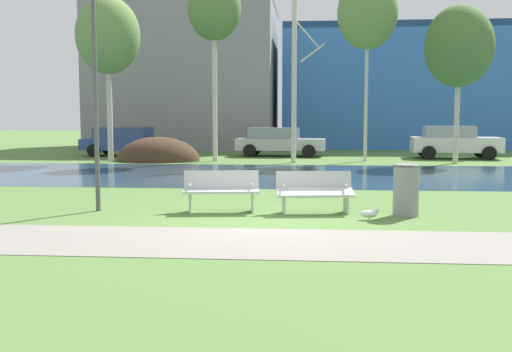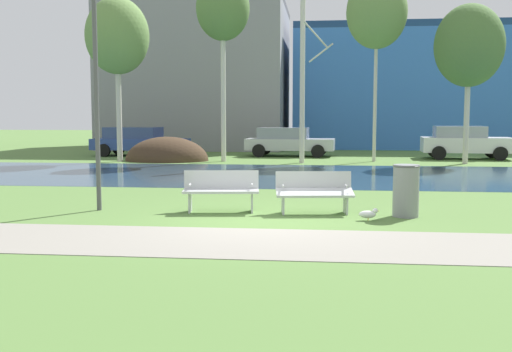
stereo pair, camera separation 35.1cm
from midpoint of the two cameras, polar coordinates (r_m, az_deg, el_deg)
name	(u,v)px [view 1 (the left image)]	position (r m, az deg, el deg)	size (l,w,h in m)	color
ground_plane	(284,173)	(21.52, 2.17, 0.31)	(120.00, 120.00, 0.00)	#517538
paved_path_strip	(256,242)	(9.75, -0.99, -6.32)	(60.00, 2.35, 0.01)	gray
river_band	(283,175)	(20.81, 2.09, 0.13)	(80.00, 8.26, 0.01)	#284256
soil_mound	(158,161)	(27.56, -9.61, 1.43)	(3.79, 2.87, 2.18)	#423021
bench_left	(221,190)	(12.79, -4.08, -1.32)	(1.66, 0.76, 0.87)	#B2B5B7
bench_right	(315,191)	(12.64, 4.79, -1.41)	(1.66, 0.76, 0.87)	#B2B5B7
trash_bin	(406,189)	(12.57, 13.25, -1.24)	(0.55, 0.55, 1.06)	gray
seagull	(370,213)	(11.99, 9.90, -3.51)	(0.40, 0.15, 0.25)	white
streetlamp	(94,52)	(13.36, -15.82, 11.23)	(0.32, 0.32, 4.99)	#4C4C51
birch_far_left	(108,36)	(27.57, -14.22, 12.73)	(2.77, 2.77, 7.17)	beige
birch_left	(214,9)	(27.24, -4.36, 15.46)	(2.34, 2.34, 8.59)	beige
birch_center_left	(295,66)	(26.09, 3.32, 10.40)	(1.40, 2.35, 8.22)	beige
birch_center	(368,13)	(27.67, 10.15, 14.94)	(2.64, 2.64, 8.36)	beige
birch_center_right	(459,47)	(27.17, 18.32, 11.56)	(2.86, 2.86, 6.66)	beige
parked_van_nearest_blue	(128,141)	(31.00, -12.32, 3.27)	(4.87, 2.28, 1.45)	#2D4793
parked_sedan_second_silver	(279,141)	(30.20, 1.84, 3.32)	(4.49, 2.19, 1.44)	#B2B5BC
parked_hatch_third_white	(454,141)	(30.05, 17.91, 3.13)	(4.17, 2.30, 1.54)	silver
building_grey_warehouse	(190,77)	(39.12, -6.53, 9.34)	(10.82, 9.78, 9.03)	gray
building_blue_store	(406,88)	(40.09, 13.81, 8.07)	(15.65, 7.22, 7.55)	#3870C6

